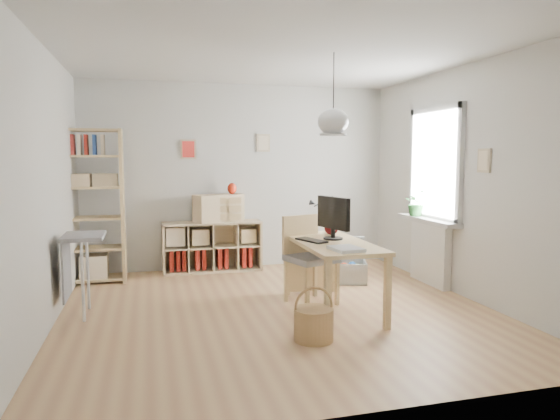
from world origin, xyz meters
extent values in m
plane|color=tan|center=(0.00, 0.00, 0.00)|extent=(4.50, 4.50, 0.00)
plane|color=silver|center=(0.00, 2.25, 1.35)|extent=(4.50, 0.00, 4.50)
plane|color=silver|center=(0.00, -2.25, 1.35)|extent=(4.50, 0.00, 4.50)
plane|color=silver|center=(-2.25, 0.00, 1.35)|extent=(0.00, 4.50, 4.50)
plane|color=silver|center=(2.25, 0.00, 1.35)|extent=(0.00, 4.50, 4.50)
plane|color=silver|center=(0.00, 0.00, 2.70)|extent=(4.50, 4.50, 0.00)
cylinder|color=black|center=(0.55, -0.15, 2.36)|extent=(0.01, 0.01, 0.68)
ellipsoid|color=silver|center=(0.55, -0.15, 2.00)|extent=(0.32, 0.32, 0.27)
cube|color=white|center=(2.23, 0.60, 1.55)|extent=(0.03, 1.00, 1.30)
cube|color=silver|center=(2.21, 0.06, 1.55)|extent=(0.06, 0.08, 1.46)
cube|color=silver|center=(2.21, 1.14, 1.55)|extent=(0.06, 0.08, 1.46)
cube|color=silver|center=(2.21, 0.60, 2.24)|extent=(0.06, 1.16, 0.08)
cube|color=silver|center=(2.21, 0.60, 0.86)|extent=(0.06, 1.16, 0.08)
cube|color=silver|center=(2.19, 0.60, 0.40)|extent=(0.10, 0.80, 0.80)
cube|color=silver|center=(2.14, 0.60, 0.83)|extent=(0.22, 1.20, 0.06)
cube|color=tan|center=(0.55, -0.15, 0.73)|extent=(0.70, 1.50, 0.04)
cube|color=tan|center=(0.25, -0.85, 0.35)|extent=(0.06, 0.06, 0.71)
cube|color=tan|center=(0.25, 0.55, 0.35)|extent=(0.06, 0.06, 0.71)
cube|color=tan|center=(0.85, -0.85, 0.35)|extent=(0.06, 0.06, 0.71)
cube|color=tan|center=(0.85, 0.55, 0.35)|extent=(0.06, 0.06, 0.71)
cube|color=#D0B189|center=(-0.45, 2.04, 0.01)|extent=(1.40, 0.38, 0.03)
cube|color=#D0B189|center=(-0.45, 2.04, 0.70)|extent=(1.40, 0.38, 0.03)
cube|color=#D0B189|center=(-1.14, 2.04, 0.36)|extent=(0.03, 0.38, 0.72)
cube|color=#D0B189|center=(0.23, 2.04, 0.36)|extent=(0.03, 0.38, 0.72)
cube|color=#D0B189|center=(-0.45, 2.22, 0.36)|extent=(1.40, 0.02, 0.72)
cube|color=maroon|center=(-1.03, 2.06, 0.19)|extent=(0.06, 0.26, 0.30)
cube|color=maroon|center=(-0.94, 2.06, 0.19)|extent=(0.05, 0.26, 0.30)
cube|color=maroon|center=(-0.86, 2.06, 0.19)|extent=(0.05, 0.26, 0.30)
cube|color=maroon|center=(-0.67, 2.06, 0.19)|extent=(0.05, 0.26, 0.30)
cube|color=maroon|center=(-0.58, 2.06, 0.19)|extent=(0.05, 0.26, 0.30)
cube|color=maroon|center=(-0.35, 2.06, 0.19)|extent=(0.06, 0.26, 0.30)
cube|color=maroon|center=(-0.26, 2.06, 0.19)|extent=(0.06, 0.26, 0.30)
cube|color=maroon|center=(0.00, 2.06, 0.19)|extent=(0.06, 0.26, 0.30)
cube|color=maroon|center=(0.09, 2.06, 0.19)|extent=(0.05, 0.26, 0.30)
cube|color=tan|center=(-2.41, 1.80, 1.00)|extent=(0.04, 0.38, 2.00)
cube|color=tan|center=(-1.65, 1.80, 1.00)|extent=(0.04, 0.38, 2.00)
cube|color=tan|center=(-2.03, 1.80, 0.05)|extent=(0.76, 0.38, 0.03)
cube|color=tan|center=(-2.03, 1.80, 0.45)|extent=(0.76, 0.38, 0.03)
cube|color=tan|center=(-2.03, 1.80, 0.85)|extent=(0.76, 0.38, 0.03)
cube|color=tan|center=(-2.03, 1.80, 1.25)|extent=(0.76, 0.38, 0.03)
cube|color=tan|center=(-2.03, 1.80, 1.65)|extent=(0.76, 0.38, 0.03)
cube|color=tan|center=(-2.03, 1.80, 1.98)|extent=(0.76, 0.38, 0.03)
cube|color=#2B509E|center=(-2.31, 1.80, 1.79)|extent=(0.04, 0.18, 0.26)
cube|color=maroon|center=(-2.23, 1.80, 1.79)|extent=(0.04, 0.18, 0.26)
cube|color=beige|center=(-2.15, 1.80, 1.79)|extent=(0.04, 0.18, 0.26)
cube|color=maroon|center=(-2.07, 1.80, 1.79)|extent=(0.04, 0.18, 0.26)
cube|color=#2B509E|center=(-1.97, 1.80, 1.79)|extent=(0.04, 0.18, 0.26)
cube|color=beige|center=(-1.87, 1.80, 1.79)|extent=(0.04, 0.18, 0.26)
cube|color=gray|center=(-1.97, 0.35, 0.83)|extent=(0.40, 0.55, 0.04)
cylinder|color=silver|center=(-1.97, 0.13, 0.41)|extent=(0.03, 0.03, 0.82)
cylinder|color=silver|center=(-1.97, 0.57, 0.41)|extent=(0.03, 0.03, 0.82)
cube|color=gray|center=(-2.15, 0.35, 0.50)|extent=(0.02, 0.50, 0.62)
cube|color=gray|center=(0.42, 0.15, 0.51)|extent=(0.60, 0.60, 0.07)
cube|color=tan|center=(0.29, -0.10, 0.24)|extent=(0.05, 0.05, 0.48)
cube|color=tan|center=(0.17, 0.29, 0.24)|extent=(0.05, 0.05, 0.48)
cube|color=tan|center=(0.68, 0.02, 0.24)|extent=(0.05, 0.05, 0.48)
cube|color=tan|center=(0.56, 0.41, 0.24)|extent=(0.05, 0.05, 0.48)
cube|color=tan|center=(0.36, 0.36, 0.76)|extent=(0.47, 0.18, 0.43)
cylinder|color=#A57B4A|center=(0.09, -0.94, 0.15)|extent=(0.35, 0.35, 0.29)
torus|color=#A57B4A|center=(0.09, -0.94, 0.31)|extent=(0.36, 0.04, 0.36)
cube|color=beige|center=(1.16, 0.95, 0.01)|extent=(0.63, 0.52, 0.02)
cube|color=beige|center=(0.91, 1.03, 0.14)|extent=(0.13, 0.36, 0.28)
cube|color=beige|center=(1.41, 0.87, 0.14)|extent=(0.13, 0.36, 0.28)
cube|color=beige|center=(1.11, 0.78, 0.14)|extent=(0.52, 0.18, 0.28)
cube|color=beige|center=(1.21, 1.12, 0.14)|extent=(0.52, 0.18, 0.28)
cube|color=beige|center=(1.26, 1.27, 0.40)|extent=(0.57, 0.34, 0.35)
sphere|color=gold|center=(1.02, 0.94, 0.20)|extent=(0.12, 0.12, 0.12)
sphere|color=#174BA2|center=(1.26, 0.96, 0.20)|extent=(0.12, 0.12, 0.12)
sphere|color=#DE451B|center=(1.14, 0.94, 0.20)|extent=(0.12, 0.12, 0.12)
sphere|color=#3C822F|center=(1.28, 0.83, 0.20)|extent=(0.12, 0.12, 0.12)
cylinder|color=black|center=(0.61, -0.03, 0.76)|extent=(0.21, 0.21, 0.02)
cylinder|color=black|center=(0.61, -0.03, 0.82)|extent=(0.05, 0.05, 0.10)
cube|color=black|center=(0.61, -0.03, 1.04)|extent=(0.18, 0.52, 0.35)
cube|color=black|center=(0.34, -0.09, 0.76)|extent=(0.27, 0.41, 0.02)
cylinder|color=black|center=(0.82, 0.47, 0.77)|extent=(0.05, 0.05, 0.04)
cylinder|color=black|center=(0.82, 0.47, 0.95)|extent=(0.01, 0.01, 0.36)
cone|color=black|center=(0.52, 0.39, 1.11)|extent=(0.09, 0.06, 0.08)
sphere|color=#49090C|center=(0.70, 0.28, 0.83)|extent=(0.16, 0.16, 0.16)
cube|color=silver|center=(0.49, -0.68, 0.77)|extent=(0.29, 0.35, 0.03)
cube|color=#D0B189|center=(-0.35, 2.04, 0.91)|extent=(0.75, 0.52, 0.39)
ellipsoid|color=#A71F0D|center=(-0.15, 2.04, 1.19)|extent=(0.13, 0.13, 0.16)
imported|color=#215823|center=(2.12, 0.86, 1.03)|extent=(0.36, 0.32, 0.34)
camera|label=1|loc=(-1.31, -5.05, 1.63)|focal=32.00mm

